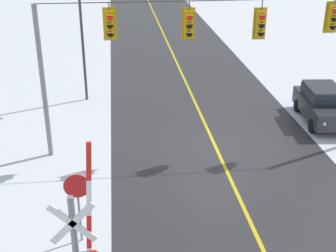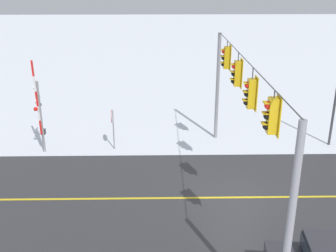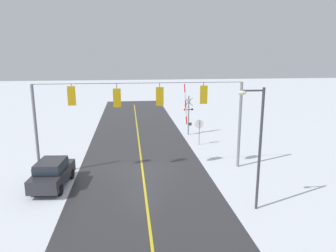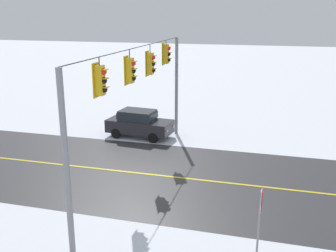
% 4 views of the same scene
% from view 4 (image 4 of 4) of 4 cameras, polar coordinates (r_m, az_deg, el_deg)
% --- Properties ---
extents(ground_plane, '(160.00, 160.00, 0.00)m').
position_cam_4_polar(ground_plane, '(19.77, -3.82, -6.88)').
color(ground_plane, silver).
extents(road_asphalt, '(9.00, 80.00, 0.01)m').
position_cam_4_polar(road_asphalt, '(22.35, -18.58, -4.93)').
color(road_asphalt, '#303033').
rests_on(road_asphalt, ground).
extents(lane_centre_line, '(0.14, 72.00, 0.01)m').
position_cam_4_polar(lane_centre_line, '(22.35, -18.58, -4.91)').
color(lane_centre_line, gold).
rests_on(lane_centre_line, ground).
extents(signal_span, '(14.20, 0.47, 6.22)m').
position_cam_4_polar(signal_span, '(18.56, -3.95, 5.86)').
color(signal_span, gray).
rests_on(signal_span, ground).
extents(stop_sign, '(0.80, 0.09, 2.35)m').
position_cam_4_polar(stop_sign, '(13.20, 13.24, -11.42)').
color(stop_sign, gray).
rests_on(stop_sign, ground).
extents(parked_car_charcoal, '(2.14, 4.32, 1.74)m').
position_cam_4_polar(parked_car_charcoal, '(25.16, -4.22, 0.52)').
color(parked_car_charcoal, '#2D2D33').
rests_on(parked_car_charcoal, ground).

